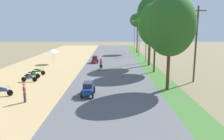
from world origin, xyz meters
name	(u,v)px	position (x,y,z in m)	size (l,w,h in m)	color
parked_motorbike_nearest	(4,90)	(-9.82, 14.13, 0.55)	(1.80, 0.54, 0.94)	black
parked_motorbike_second	(30,77)	(-9.41, 19.36, 0.55)	(1.80, 0.54, 0.94)	black
parked_motorbike_third	(34,74)	(-9.62, 21.08, 0.55)	(1.80, 0.54, 0.94)	black
parked_motorbike_fourth	(39,71)	(-9.57, 22.98, 0.55)	(1.80, 0.54, 0.94)	black
vendor_umbrella	(54,50)	(-9.98, 31.87, 2.31)	(2.20, 2.20, 2.52)	#99999E
pedestrian_on_shoulder	(25,91)	(-7.20, 12.39, 0.96)	(0.25, 0.37, 1.62)	#33333D
median_tree_nearest	(171,25)	(5.49, 16.37, 6.30)	(4.80, 4.80, 9.22)	#4C351E
median_tree_second	(157,25)	(5.75, 24.89, 6.45)	(4.71, 4.71, 9.33)	#4C351E
median_tree_third	(152,13)	(5.98, 30.51, 8.29)	(4.20, 4.20, 10.80)	#4C351E
median_tree_fourth	(139,20)	(5.96, 47.92, 7.74)	(3.61, 3.61, 9.38)	#4C351E
streetlamp_near	(147,37)	(5.80, 33.08, 4.51)	(3.16, 0.20, 7.71)	gray
streetlamp_mid	(140,35)	(5.80, 42.81, 4.44)	(3.16, 0.20, 7.58)	gray
streetlamp_far	(135,33)	(5.80, 53.02, 4.71)	(3.16, 0.20, 8.10)	gray
utility_pole_near	(197,43)	(9.24, 19.50, 4.38)	(1.80, 0.20, 8.39)	brown
car_sedan_blue	(89,88)	(-2.19, 14.20, 0.74)	(1.10, 2.26, 1.19)	navy
car_hatchback_red	(96,59)	(-2.98, 32.64, 0.75)	(1.04, 2.00, 1.23)	red
motorbike_ahead_second	(102,64)	(-1.64, 26.57, 0.86)	(0.54, 1.80, 1.66)	black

